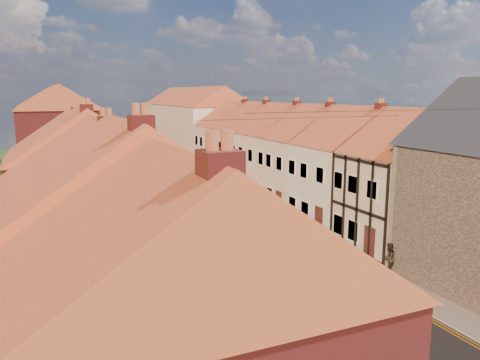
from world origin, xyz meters
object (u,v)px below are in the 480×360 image
(car_far, at_px, (120,170))
(car_mid, at_px, (164,208))
(lamppost, at_px, (173,189))
(pedestrian_right, at_px, (389,258))
(pedestrian_left, at_px, (296,335))

(car_far, bearing_deg, car_mid, -77.44)
(car_mid, bearing_deg, lamppost, -93.88)
(car_far, height_order, pedestrian_right, pedestrian_right)
(car_far, xyz_separation_m, pedestrian_right, (7.86, -37.02, 0.25))
(lamppost, distance_m, car_mid, 6.95)
(car_mid, xyz_separation_m, car_far, (0.02, 20.38, -0.01))
(lamppost, xyz_separation_m, pedestrian_right, (8.91, -10.38, -2.59))
(pedestrian_left, xyz_separation_m, pedestrian_right, (8.80, 5.13, -0.08))
(pedestrian_left, relative_size, pedestrian_right, 1.10)
(pedestrian_left, bearing_deg, car_mid, 74.12)
(lamppost, relative_size, car_far, 1.25)
(car_far, xyz_separation_m, pedestrian_left, (-0.94, -42.15, 0.33))
(pedestrian_left, bearing_deg, car_far, 75.26)
(pedestrian_right, bearing_deg, car_mid, -82.54)
(lamppost, distance_m, pedestrian_left, 15.71)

